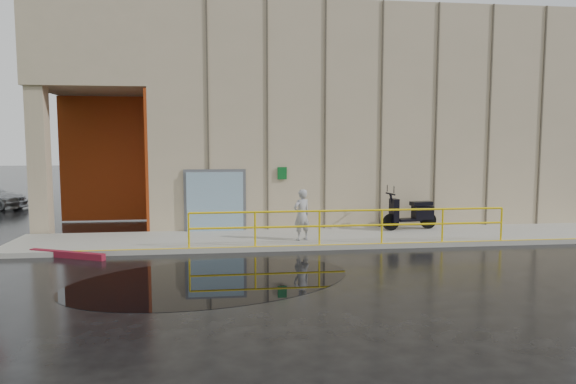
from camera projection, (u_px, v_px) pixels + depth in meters
The scene contains 8 objects.
ground at pixel (202, 282), 11.68m from camera, with size 120.00×120.00×0.00m, color black.
sidewalk at pixel (333, 238), 16.60m from camera, with size 20.00×3.00×0.15m, color gray.
building at pixel (328, 118), 22.73m from camera, with size 20.00×10.17×8.00m.
guardrail at pixel (351, 226), 15.24m from camera, with size 9.56×0.06×1.03m.
person at pixel (302, 215), 15.78m from camera, with size 0.58×0.38×1.58m, color #9E9DA1.
scooter at pixel (411, 204), 17.67m from camera, with size 2.04×0.92×1.55m.
red_curb at pixel (67, 254), 14.10m from camera, with size 2.40×0.18×0.18m, color maroon.
puddle at pixel (212, 280), 11.81m from camera, with size 6.64×4.09×0.01m, color black.
Camera 1 is at (0.57, -11.58, 3.19)m, focal length 32.00 mm.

